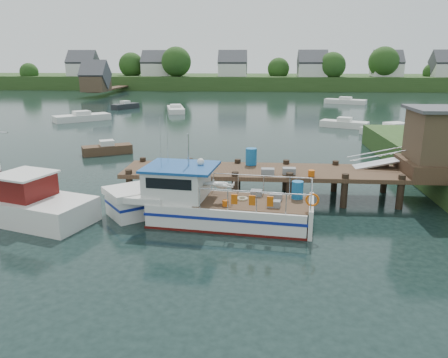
# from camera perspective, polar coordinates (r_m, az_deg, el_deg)

# --- Properties ---
(ground_plane) EXTENTS (160.00, 160.00, 0.00)m
(ground_plane) POSITION_cam_1_polar(r_m,az_deg,el_deg) (21.75, 2.93, -2.30)
(ground_plane) COLOR black
(far_shore) EXTENTS (140.00, 42.55, 9.22)m
(far_shore) POSITION_cam_1_polar(r_m,az_deg,el_deg) (103.18, 4.16, 12.91)
(far_shore) COLOR #2E4C1F
(far_shore) RESTS_ON ground
(dock) EXTENTS (16.60, 3.00, 4.78)m
(dock) POSITION_cam_1_polar(r_m,az_deg,el_deg) (22.03, 20.22, 3.01)
(dock) COLOR #483222
(dock) RESTS_ON ground
(lobster_boat) EXTENTS (9.18, 3.62, 4.41)m
(lobster_boat) POSITION_cam_1_polar(r_m,az_deg,el_deg) (18.28, -2.67, -3.15)
(lobster_boat) COLOR silver
(lobster_boat) RESTS_ON ground
(work_boat) EXTENTS (8.05, 4.48, 4.27)m
(work_boat) POSITION_cam_1_polar(r_m,az_deg,el_deg) (20.88, -25.97, -2.72)
(work_boat) COLOR silver
(work_boat) RESTS_ON ground
(moored_rowboat) EXTENTS (3.57, 2.64, 1.00)m
(moored_rowboat) POSITION_cam_1_polar(r_m,az_deg,el_deg) (32.46, -15.01, 3.82)
(moored_rowboat) COLOR #483222
(moored_rowboat) RESTS_ON ground
(moored_far) EXTENTS (6.41, 4.17, 1.03)m
(moored_far) POSITION_cam_1_polar(r_m,az_deg,el_deg) (69.69, 15.57, 9.77)
(moored_far) COLOR silver
(moored_far) RESTS_ON ground
(moored_a) EXTENTS (5.84, 5.40, 1.10)m
(moored_a) POSITION_cam_1_polar(r_m,az_deg,el_deg) (50.81, -18.05, 7.68)
(moored_a) COLOR silver
(moored_a) RESTS_ON ground
(moored_b) EXTENTS (4.81, 3.30, 1.01)m
(moored_b) POSITION_cam_1_polar(r_m,az_deg,el_deg) (45.30, 15.44, 6.98)
(moored_b) COLOR silver
(moored_b) RESTS_ON ground
(moored_c) EXTENTS (6.68, 4.75, 1.01)m
(moored_c) POSITION_cam_1_polar(r_m,az_deg,el_deg) (43.03, 21.49, 6.04)
(moored_c) COLOR silver
(moored_c) RESTS_ON ground
(moored_d) EXTENTS (3.24, 5.95, 0.96)m
(moored_d) POSITION_cam_1_polar(r_m,az_deg,el_deg) (56.99, -6.33, 9.06)
(moored_d) COLOR silver
(moored_d) RESTS_ON ground
(moored_e) EXTENTS (3.24, 4.02, 1.08)m
(moored_e) POSITION_cam_1_polar(r_m,az_deg,el_deg) (61.85, -12.76, 9.31)
(moored_e) COLOR black
(moored_e) RESTS_ON ground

